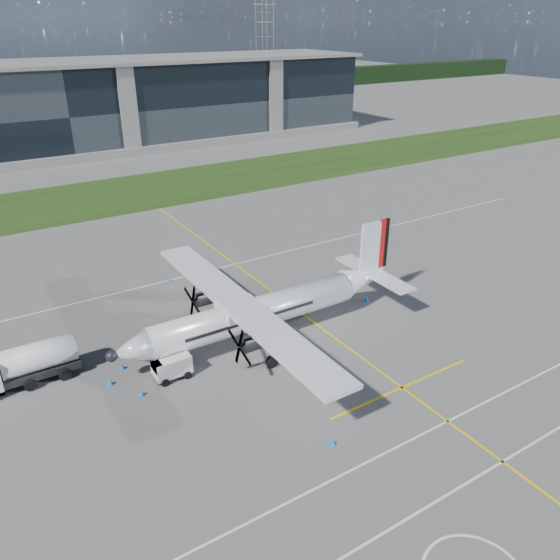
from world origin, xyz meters
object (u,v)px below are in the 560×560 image
at_px(ground_crew_person, 167,341).
at_px(safety_cone_nose_port, 141,393).
at_px(safety_cone_stbdwing, 169,280).
at_px(pylon_east, 265,41).
at_px(safety_cone_nose_stbd, 122,366).
at_px(safety_cone_fwd, 110,382).
at_px(turboprop_aircraft, 265,293).
at_px(fuel_tanker_truck, 15,368).
at_px(safety_cone_tail, 366,299).
at_px(baggage_tug, 172,367).
at_px(safety_cone_portwing, 332,442).

bearing_deg(ground_crew_person, safety_cone_nose_port, 165.41).
bearing_deg(safety_cone_nose_port, safety_cone_stbdwing, 62.30).
distance_m(pylon_east, safety_cone_nose_stbd, 174.29).
height_order(ground_crew_person, safety_cone_fwd, ground_crew_person).
height_order(safety_cone_nose_port, safety_cone_fwd, same).
bearing_deg(safety_cone_nose_stbd, ground_crew_person, 4.66).
height_order(turboprop_aircraft, fuel_tanker_truck, turboprop_aircraft).
relative_size(safety_cone_stbdwing, safety_cone_nose_port, 1.00).
bearing_deg(safety_cone_fwd, safety_cone_tail, 0.13).
bearing_deg(baggage_tug, fuel_tanker_truck, 153.20).
height_order(ground_crew_person, safety_cone_stbdwing, ground_crew_person).
distance_m(baggage_tug, safety_cone_tail, 18.67).
height_order(pylon_east, turboprop_aircraft, pylon_east).
bearing_deg(turboprop_aircraft, safety_cone_fwd, 179.07).
distance_m(pylon_east, turboprop_aircraft, 169.53).
bearing_deg(fuel_tanker_truck, safety_cone_fwd, -31.68).
bearing_deg(safety_cone_nose_port, baggage_tug, 19.52).
distance_m(baggage_tug, safety_cone_nose_stbd, 3.86).
distance_m(safety_cone_stbdwing, safety_cone_nose_stbd, 14.05).
distance_m(safety_cone_nose_port, safety_cone_nose_stbd, 3.64).
height_order(fuel_tanker_truck, safety_cone_nose_port, fuel_tanker_truck).
xyz_separation_m(safety_cone_tail, safety_cone_portwing, (-13.31, -12.69, 0.00)).
distance_m(turboprop_aircraft, fuel_tanker_truck, 17.91).
relative_size(pylon_east, safety_cone_tail, 60.00).
distance_m(turboprop_aircraft, ground_crew_person, 8.10).
height_order(baggage_tug, safety_cone_stbdwing, baggage_tug).
bearing_deg(baggage_tug, safety_cone_nose_port, -160.48).
relative_size(baggage_tug, safety_cone_fwd, 5.42).
xyz_separation_m(baggage_tug, safety_cone_tail, (18.61, 1.43, -0.56)).
bearing_deg(pylon_east, safety_cone_nose_port, -123.36).
distance_m(safety_cone_tail, safety_cone_nose_stbd, 21.31).
relative_size(ground_crew_person, safety_cone_fwd, 3.91).
bearing_deg(safety_cone_nose_stbd, safety_cone_fwd, -132.32).
bearing_deg(baggage_tug, turboprop_aircraft, 8.17).
relative_size(baggage_tug, safety_cone_portwing, 5.42).
height_order(pylon_east, fuel_tanker_truck, pylon_east).
bearing_deg(fuel_tanker_truck, ground_crew_person, -9.14).
bearing_deg(safety_cone_fwd, fuel_tanker_truck, 148.32).
distance_m(pylon_east, safety_cone_stbdwing, 160.30).
bearing_deg(safety_cone_stbdwing, baggage_tug, -110.83).
distance_m(ground_crew_person, safety_cone_fwd, 5.07).
bearing_deg(safety_cone_fwd, pylon_east, 55.86).
relative_size(safety_cone_tail, safety_cone_nose_stbd, 1.00).
bearing_deg(baggage_tug, safety_cone_stbdwing, 69.17).
xyz_separation_m(turboprop_aircraft, safety_cone_portwing, (-2.92, -12.44, -3.48)).
xyz_separation_m(fuel_tanker_truck, safety_cone_nose_stbd, (6.53, -1.90, -1.13)).
bearing_deg(safety_cone_tail, safety_cone_portwing, -136.37).
height_order(fuel_tanker_truck, safety_cone_tail, fuel_tanker_truck).
xyz_separation_m(turboprop_aircraft, safety_cone_tail, (10.39, 0.25, -3.48)).
relative_size(pylon_east, fuel_tanker_truck, 4.07).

